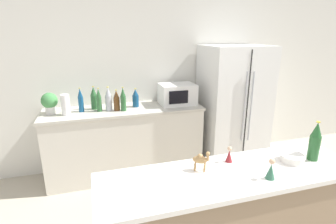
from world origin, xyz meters
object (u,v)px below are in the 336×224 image
Objects in this scene: back_bottle_0 at (81,100)px; wise_man_figurine_crimson at (271,170)px; paper_towel_roll at (65,105)px; back_bottle_6 at (123,100)px; refrigerator at (233,106)px; camel_figurine at (201,159)px; back_bottle_4 at (117,101)px; microwave at (177,94)px; wine_bottle at (315,142)px; back_bottle_2 at (108,99)px; back_bottle_3 at (94,98)px; back_bottle_5 at (99,100)px; potted_plant at (50,102)px; wise_man_figurine_blue at (229,155)px; back_bottle_1 at (136,98)px; fruit_bowl at (292,158)px.

wise_man_figurine_crimson is (1.22, -2.08, -0.05)m from back_bottle_0.
back_bottle_6 reaches higher than paper_towel_roll.
wise_man_figurine_crimson is (1.40, -1.99, -0.03)m from paper_towel_roll.
refrigerator is 2.19m from camel_figurine.
back_bottle_4 is 1.82m from camel_figurine.
wine_bottle is at bearing -77.64° from microwave.
back_bottle_2 is at bearing 113.53° from wise_man_figurine_crimson.
back_bottle_2 is 0.21m from back_bottle_3.
camel_figurine is at bearing -77.69° from back_bottle_4.
paper_towel_roll is at bearing 179.95° from refrigerator.
paper_towel_roll is 0.84× the size of back_bottle_5.
microwave is 3.20× the size of camel_figurine.
back_bottle_4 reaches higher than potted_plant.
back_bottle_4 is at bearing -174.53° from microwave.
back_bottle_2 is 1.01× the size of wine_bottle.
back_bottle_2 is 1.15× the size of back_bottle_4.
back_bottle_6 is at bearing 108.53° from wise_man_figurine_blue.
wise_man_figurine_blue is at bearing -121.09° from refrigerator.
wise_man_figurine_blue is (0.56, -1.68, -0.06)m from back_bottle_6.
potted_plant is 1.77× the size of camel_figurine.
wine_bottle reaches higher than back_bottle_1.
back_bottle_0 is at bearing 128.62° from fruit_bowl.
refrigerator is at bearing 66.08° from wise_man_figurine_crimson.
paper_towel_roll reaches higher than back_bottle_1.
camel_figurine is (-0.45, -1.86, -0.02)m from microwave.
wine_bottle is at bearing -54.12° from back_bottle_2.
microwave reaches higher than wise_man_figurine_crimson.
camel_figurine reaches higher than wise_man_figurine_crimson.
wise_man_figurine_blue is (0.38, -1.82, -0.03)m from back_bottle_1.
microwave is at bearing 0.58° from back_bottle_0.
back_bottle_5 reaches higher than fruit_bowl.
back_bottle_0 is 2.46m from fruit_bowl.
refrigerator reaches higher than microwave.
potted_plant is 1.05× the size of paper_towel_roll.
back_bottle_6 reaches higher than camel_figurine.
back_bottle_2 is 1.69× the size of fruit_bowl.
fruit_bowl is at bearing -55.51° from back_bottle_3.
potted_plant reaches higher than paper_towel_roll.
back_bottle_1 is at bearing 175.19° from refrigerator.
back_bottle_1 is 2.21m from wine_bottle.
back_bottle_1 is (0.87, 0.12, -0.01)m from paper_towel_roll.
paper_towel_roll is 1.69× the size of camel_figurine.
back_bottle_6 is 2.49× the size of wise_man_figurine_blue.
back_bottle_1 is 0.82× the size of wine_bottle.
paper_towel_roll reaches higher than camel_figurine.
wise_man_figurine_blue is (0.74, -1.74, -0.06)m from back_bottle_2.
back_bottle_3 is 2.45× the size of wise_man_figurine_blue.
potted_plant is 1.64m from microwave.
back_bottle_0 reaches higher than camel_figurine.
back_bottle_0 is 0.22m from back_bottle_5.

